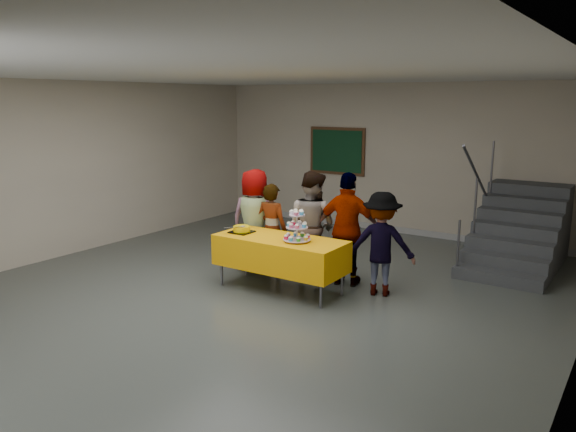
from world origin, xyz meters
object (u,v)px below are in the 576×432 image
object	(u,v)px
schoolchild_a	(255,220)
schoolchild_b	(272,229)
bear_cake	(242,229)
schoolchild_c	(312,225)
cupcake_stand	(297,229)
staircase	(520,233)
schoolchild_e	(381,244)
noticeboard	(337,151)
bake_table	(280,253)
schoolchild_d	(348,230)

from	to	relation	value
schoolchild_a	schoolchild_b	bearing A→B (deg)	158.45
bear_cake	schoolchild_c	distance (m)	1.07
schoolchild_b	bear_cake	bearing A→B (deg)	74.97
cupcake_stand	staircase	xyz separation A→B (m)	(2.21, 3.45, -0.46)
schoolchild_e	noticeboard	world-z (taller)	noticeboard
bake_table	schoolchild_b	xyz separation A→B (m)	(-0.54, 0.55, 0.16)
cupcake_stand	schoolchild_e	world-z (taller)	schoolchild_e
cupcake_stand	schoolchild_b	xyz separation A→B (m)	(-0.84, 0.59, -0.23)
schoolchild_a	bear_cake	bearing A→B (deg)	97.04
bear_cake	noticeboard	bearing A→B (deg)	100.41
schoolchild_d	schoolchild_e	size ratio (longest dim) A/B	1.15
schoolchild_c	staircase	xyz separation A→B (m)	(2.44, 2.67, -0.33)
bake_table	schoolchild_b	bearing A→B (deg)	134.15
bear_cake	schoolchild_d	size ratio (longest dim) A/B	0.22
schoolchild_c	schoolchild_d	bearing A→B (deg)	-170.47
bake_table	schoolchild_e	bearing A→B (deg)	27.51
schoolchild_c	staircase	size ratio (longest dim) A/B	0.68
schoolchild_d	schoolchild_e	world-z (taller)	schoolchild_d
cupcake_stand	staircase	world-z (taller)	staircase
schoolchild_b	cupcake_stand	bearing A→B (deg)	141.11
schoolchild_a	noticeboard	xyz separation A→B (m)	(-0.54, 3.65, 0.79)
bake_table	schoolchild_b	size ratio (longest dim) A/B	1.31
schoolchild_c	noticeboard	world-z (taller)	noticeboard
bear_cake	schoolchild_b	size ratio (longest dim) A/B	0.25
bake_table	schoolchild_a	distance (m)	1.11
bake_table	schoolchild_c	bearing A→B (deg)	84.54
cupcake_stand	schoolchild_b	distance (m)	1.05
schoolchild_a	schoolchild_d	world-z (taller)	schoolchild_d
bear_cake	schoolchild_c	bearing A→B (deg)	47.35
bear_cake	schoolchild_d	world-z (taller)	schoolchild_d
cupcake_stand	noticeboard	bearing A→B (deg)	112.15
schoolchild_b	schoolchild_d	size ratio (longest dim) A/B	0.86
schoolchild_e	staircase	size ratio (longest dim) A/B	0.60
bear_cake	noticeboard	world-z (taller)	noticeboard
schoolchild_e	staircase	xyz separation A→B (m)	(1.27, 2.76, -0.24)
schoolchild_c	schoolchild_e	world-z (taller)	schoolchild_c
schoolchild_d	noticeboard	size ratio (longest dim) A/B	1.28
schoolchild_e	bear_cake	bearing A→B (deg)	1.40
schoolchild_b	schoolchild_e	bearing A→B (deg)	179.32
schoolchild_e	schoolchild_d	bearing A→B (deg)	-29.06
schoolchild_c	noticeboard	distance (m)	3.89
cupcake_stand	schoolchild_e	distance (m)	1.19
schoolchild_a	staircase	bearing A→B (deg)	-154.19
schoolchild_c	bake_table	bearing A→B (deg)	92.90
schoolchild_b	schoolchild_a	bearing A→B (deg)	-11.72
noticeboard	schoolchild_d	bearing A→B (deg)	-58.79
schoolchild_a	schoolchild_e	bearing A→B (deg)	167.63
bear_cake	noticeboard	distance (m)	4.43
schoolchild_b	schoolchild_c	bearing A→B (deg)	-166.23
bake_table	schoolchild_e	xyz separation A→B (m)	(1.25, 0.65, 0.17)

